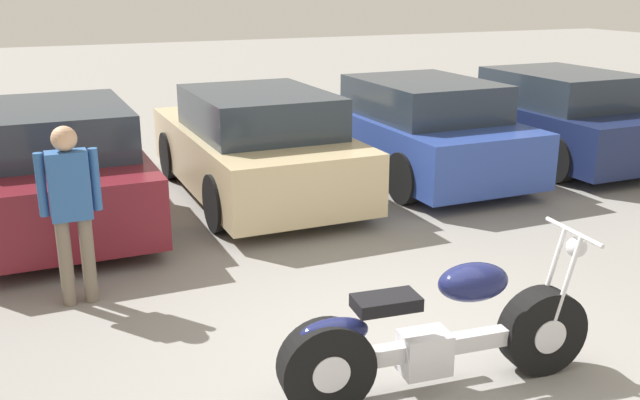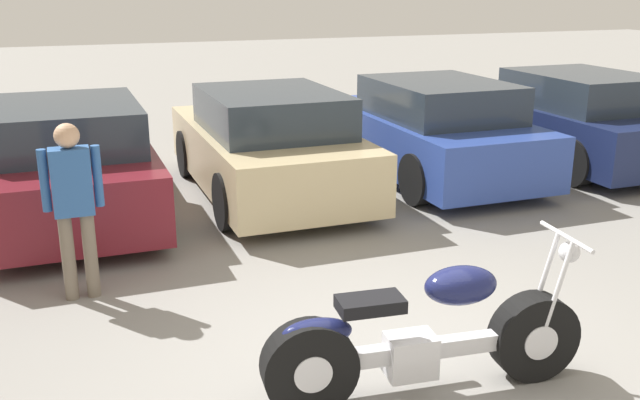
# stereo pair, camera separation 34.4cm
# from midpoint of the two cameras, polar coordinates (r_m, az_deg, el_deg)

# --- Properties ---
(ground_plane) EXTENTS (60.00, 60.00, 0.00)m
(ground_plane) POSITION_cam_midpoint_polar(r_m,az_deg,el_deg) (5.44, 5.36, -13.61)
(ground_plane) COLOR gray
(motorcycle) EXTENTS (2.32, 0.68, 1.09)m
(motorcycle) POSITION_cam_midpoint_polar(r_m,az_deg,el_deg) (5.06, 7.36, -10.77)
(motorcycle) COLOR black
(motorcycle) RESTS_ON ground_plane
(parked_car_maroon) EXTENTS (1.93, 4.09, 1.43)m
(parked_car_maroon) POSITION_cam_midpoint_polar(r_m,az_deg,el_deg) (9.04, -21.41, 2.54)
(parked_car_maroon) COLOR maroon
(parked_car_maroon) RESTS_ON ground_plane
(parked_car_champagne) EXTENTS (1.93, 4.09, 1.43)m
(parked_car_champagne) POSITION_cam_midpoint_polar(r_m,az_deg,el_deg) (9.51, -6.24, 4.32)
(parked_car_champagne) COLOR #C6B284
(parked_car_champagne) RESTS_ON ground_plane
(parked_car_blue) EXTENTS (1.93, 4.09, 1.43)m
(parked_car_blue) POSITION_cam_midpoint_polar(r_m,az_deg,el_deg) (10.58, 6.72, 5.61)
(parked_car_blue) COLOR #2D479E
(parked_car_blue) RESTS_ON ground_plane
(parked_car_navy) EXTENTS (1.93, 4.09, 1.43)m
(parked_car_navy) POSITION_cam_midpoint_polar(r_m,az_deg,el_deg) (12.03, 17.15, 6.36)
(parked_car_navy) COLOR #19234C
(parked_car_navy) RESTS_ON ground_plane
(person_standing) EXTENTS (0.52, 0.22, 1.61)m
(person_standing) POSITION_cam_midpoint_polar(r_m,az_deg,el_deg) (6.55, -20.75, -0.13)
(person_standing) COLOR #726656
(person_standing) RESTS_ON ground_plane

